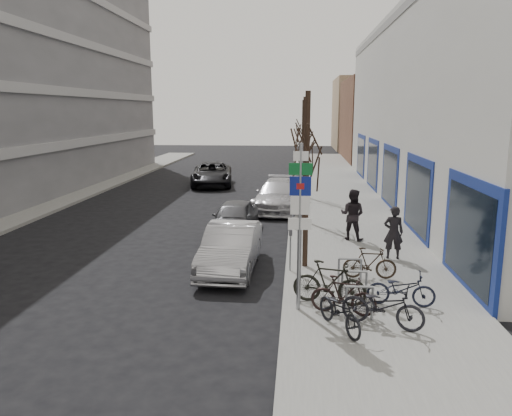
% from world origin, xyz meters
% --- Properties ---
extents(ground, '(120.00, 120.00, 0.00)m').
position_xyz_m(ground, '(0.00, 0.00, 0.00)').
color(ground, black).
rests_on(ground, ground).
extents(sidewalk_east, '(5.00, 70.00, 0.15)m').
position_xyz_m(sidewalk_east, '(4.50, 10.00, 0.07)').
color(sidewalk_east, slate).
rests_on(sidewalk_east, ground).
extents(sidewalk_west, '(3.00, 70.00, 0.15)m').
position_xyz_m(sidewalk_west, '(-11.00, 10.00, 0.07)').
color(sidewalk_west, slate).
rests_on(sidewalk_west, ground).
extents(brick_building_far, '(12.00, 14.00, 8.00)m').
position_xyz_m(brick_building_far, '(13.00, 40.00, 4.00)').
color(brick_building_far, brown).
rests_on(brick_building_far, ground).
extents(tan_building_far, '(13.00, 12.00, 9.00)m').
position_xyz_m(tan_building_far, '(13.50, 55.00, 4.50)').
color(tan_building_far, '#937A5B').
rests_on(tan_building_far, ground).
extents(highway_sign_pole, '(0.55, 0.10, 4.20)m').
position_xyz_m(highway_sign_pole, '(2.40, -0.01, 2.46)').
color(highway_sign_pole, gray).
rests_on(highway_sign_pole, ground).
extents(bike_rack, '(0.66, 2.26, 0.83)m').
position_xyz_m(bike_rack, '(3.80, 0.60, 0.66)').
color(bike_rack, gray).
rests_on(bike_rack, sidewalk_east).
extents(tree_near, '(1.80, 1.80, 5.50)m').
position_xyz_m(tree_near, '(2.60, 3.50, 4.10)').
color(tree_near, black).
rests_on(tree_near, ground).
extents(tree_mid, '(1.80, 1.80, 5.50)m').
position_xyz_m(tree_mid, '(2.60, 10.00, 4.10)').
color(tree_mid, black).
rests_on(tree_mid, ground).
extents(tree_far, '(1.80, 1.80, 5.50)m').
position_xyz_m(tree_far, '(2.60, 16.50, 4.10)').
color(tree_far, black).
rests_on(tree_far, ground).
extents(meter_front, '(0.10, 0.08, 1.27)m').
position_xyz_m(meter_front, '(2.15, 3.00, 0.92)').
color(meter_front, gray).
rests_on(meter_front, sidewalk_east).
extents(meter_mid, '(0.10, 0.08, 1.27)m').
position_xyz_m(meter_mid, '(2.15, 8.50, 0.92)').
color(meter_mid, gray).
rests_on(meter_mid, sidewalk_east).
extents(meter_back, '(0.10, 0.08, 1.27)m').
position_xyz_m(meter_back, '(2.15, 14.00, 0.92)').
color(meter_back, gray).
rests_on(meter_back, sidewalk_east).
extents(bike_near_left, '(1.22, 1.74, 1.03)m').
position_xyz_m(bike_near_left, '(3.31, -1.10, 0.67)').
color(bike_near_left, black).
rests_on(bike_near_left, sidewalk_east).
extents(bike_near_right, '(1.65, 0.84, 0.96)m').
position_xyz_m(bike_near_right, '(3.46, -0.21, 0.63)').
color(bike_near_right, black).
rests_on(bike_near_right, sidewalk_east).
extents(bike_mid_curb, '(1.71, 0.71, 1.01)m').
position_xyz_m(bike_mid_curb, '(4.94, 0.45, 0.66)').
color(bike_mid_curb, black).
rests_on(bike_mid_curb, sidewalk_east).
extents(bike_mid_inner, '(1.96, 0.99, 1.14)m').
position_xyz_m(bike_mid_inner, '(3.17, 0.41, 0.72)').
color(bike_mid_inner, black).
rests_on(bike_mid_inner, sidewalk_east).
extents(bike_far_curb, '(1.94, 1.18, 1.13)m').
position_xyz_m(bike_far_curb, '(4.28, -0.84, 0.72)').
color(bike_far_curb, black).
rests_on(bike_far_curb, sidewalk_east).
extents(bike_far_inner, '(1.56, 0.51, 0.94)m').
position_xyz_m(bike_far_inner, '(4.44, 2.45, 0.62)').
color(bike_far_inner, black).
rests_on(bike_far_inner, sidewalk_east).
extents(parked_car_front, '(1.64, 4.42, 1.45)m').
position_xyz_m(parked_car_front, '(0.29, 3.31, 0.72)').
color(parked_car_front, '#ABABB1').
rests_on(parked_car_front, ground).
extents(parked_car_mid, '(1.88, 4.05, 1.34)m').
position_xyz_m(parked_car_mid, '(-0.20, 8.02, 0.67)').
color(parked_car_mid, '#494A4E').
rests_on(parked_car_mid, ground).
extents(parked_car_back, '(2.63, 5.44, 1.53)m').
position_xyz_m(parked_car_back, '(1.40, 13.06, 0.76)').
color(parked_car_back, '#B9B8BE').
rests_on(parked_car_back, ground).
extents(lane_car, '(3.27, 5.85, 1.55)m').
position_xyz_m(lane_car, '(-3.35, 21.04, 0.77)').
color(lane_car, black).
rests_on(lane_car, ground).
extents(pedestrian_near, '(0.67, 0.46, 1.75)m').
position_xyz_m(pedestrian_near, '(5.48, 4.55, 1.03)').
color(pedestrian_near, black).
rests_on(pedestrian_near, sidewalk_east).
extents(pedestrian_far, '(0.85, 0.73, 1.94)m').
position_xyz_m(pedestrian_far, '(4.39, 6.90, 1.12)').
color(pedestrian_far, black).
rests_on(pedestrian_far, sidewalk_east).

